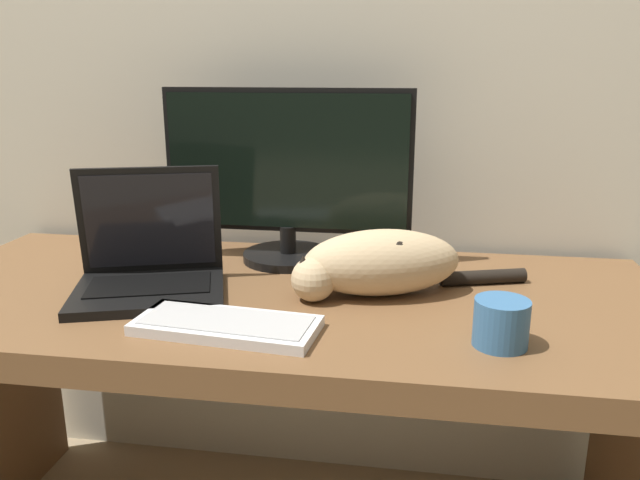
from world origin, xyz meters
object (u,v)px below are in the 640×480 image
object	(u,v)px
external_keyboard	(227,325)
monitor	(287,177)
laptop	(150,268)
cat	(378,262)
coffee_mug	(501,323)

from	to	relation	value
external_keyboard	monitor	bearing A→B (deg)	92.80
laptop	cat	world-z (taller)	laptop
laptop	cat	bearing A→B (deg)	-10.99
laptop	monitor	bearing A→B (deg)	29.51
laptop	coffee_mug	world-z (taller)	laptop
cat	coffee_mug	size ratio (longest dim) A/B	5.26
monitor	coffee_mug	size ratio (longest dim) A/B	6.35
monitor	cat	size ratio (longest dim) A/B	1.21
external_keyboard	coffee_mug	distance (m)	0.49
external_keyboard	cat	xyz separation A→B (m)	(0.26, 0.24, 0.06)
monitor	external_keyboard	xyz separation A→B (m)	(-0.02, -0.45, -0.20)
monitor	laptop	xyz separation A→B (m)	(-0.25, -0.27, -0.16)
laptop	external_keyboard	xyz separation A→B (m)	(0.23, -0.18, -0.04)
laptop	coffee_mug	bearing A→B (deg)	-30.67
laptop	cat	size ratio (longest dim) A/B	0.74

